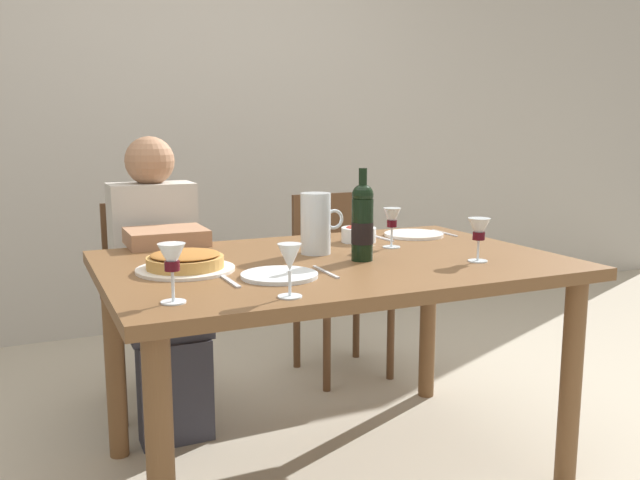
% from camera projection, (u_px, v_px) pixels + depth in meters
% --- Properties ---
extents(ground_plane, '(8.00, 8.00, 0.00)m').
position_uv_depth(ground_plane, '(332.00, 469.00, 2.34)').
color(ground_plane, '#B2A893').
extents(back_wall, '(8.00, 0.10, 2.80)m').
position_uv_depth(back_wall, '(187.00, 92.00, 3.89)').
color(back_wall, '#B2ADA3').
rests_on(back_wall, ground).
extents(dining_table, '(1.50, 1.00, 0.76)m').
position_uv_depth(dining_table, '(333.00, 286.00, 2.23)').
color(dining_table, brown).
rests_on(dining_table, ground).
extents(wine_bottle, '(0.07, 0.07, 0.30)m').
position_uv_depth(wine_bottle, '(362.00, 222.00, 2.17)').
color(wine_bottle, black).
rests_on(wine_bottle, dining_table).
extents(water_pitcher, '(0.16, 0.10, 0.21)m').
position_uv_depth(water_pitcher, '(316.00, 227.00, 2.29)').
color(water_pitcher, silver).
rests_on(water_pitcher, dining_table).
extents(baked_tart, '(0.30, 0.30, 0.06)m').
position_uv_depth(baked_tart, '(185.00, 262.00, 2.02)').
color(baked_tart, white).
rests_on(baked_tart, dining_table).
extents(salad_bowl, '(0.13, 0.13, 0.07)m').
position_uv_depth(salad_bowl, '(359.00, 233.00, 2.54)').
color(salad_bowl, silver).
rests_on(salad_bowl, dining_table).
extents(wine_glass_left_diner, '(0.07, 0.07, 0.15)m').
position_uv_depth(wine_glass_left_diner, '(392.00, 220.00, 2.41)').
color(wine_glass_left_diner, silver).
rests_on(wine_glass_left_diner, dining_table).
extents(wine_glass_right_diner, '(0.06, 0.06, 0.14)m').
position_uv_depth(wine_glass_right_diner, '(290.00, 260.00, 1.70)').
color(wine_glass_right_diner, silver).
rests_on(wine_glass_right_diner, dining_table).
extents(wine_glass_centre, '(0.07, 0.07, 0.15)m').
position_uv_depth(wine_glass_centre, '(172.00, 261.00, 1.64)').
color(wine_glass_centre, silver).
rests_on(wine_glass_centre, dining_table).
extents(wine_glass_spare, '(0.07, 0.07, 0.14)m').
position_uv_depth(wine_glass_spare, '(479.00, 231.00, 2.15)').
color(wine_glass_spare, silver).
rests_on(wine_glass_spare, dining_table).
extents(dinner_plate_left_setting, '(0.23, 0.23, 0.01)m').
position_uv_depth(dinner_plate_left_setting, '(279.00, 275.00, 1.94)').
color(dinner_plate_left_setting, silver).
rests_on(dinner_plate_left_setting, dining_table).
extents(dinner_plate_right_setting, '(0.24, 0.24, 0.01)m').
position_uv_depth(dinner_plate_right_setting, '(414.00, 235.00, 2.68)').
color(dinner_plate_right_setting, white).
rests_on(dinner_plate_right_setting, dining_table).
extents(fork_left_setting, '(0.02, 0.16, 0.00)m').
position_uv_depth(fork_left_setting, '(230.00, 281.00, 1.88)').
color(fork_left_setting, silver).
rests_on(fork_left_setting, dining_table).
extents(knife_left_setting, '(0.01, 0.18, 0.00)m').
position_uv_depth(knife_left_setting, '(326.00, 272.00, 2.00)').
color(knife_left_setting, silver).
rests_on(knife_left_setting, dining_table).
extents(knife_right_setting, '(0.01, 0.18, 0.00)m').
position_uv_depth(knife_right_setting, '(445.00, 233.00, 2.74)').
color(knife_right_setting, silver).
rests_on(knife_right_setting, dining_table).
extents(spoon_right_setting, '(0.02, 0.16, 0.00)m').
position_uv_depth(spoon_right_setting, '(382.00, 238.00, 2.62)').
color(spoon_right_setting, silver).
rests_on(spoon_right_setting, dining_table).
extents(chair_left, '(0.40, 0.40, 0.87)m').
position_uv_depth(chair_left, '(150.00, 289.00, 2.89)').
color(chair_left, brown).
rests_on(chair_left, ground).
extents(diner_left, '(0.34, 0.50, 1.16)m').
position_uv_depth(diner_left, '(160.00, 273.00, 2.66)').
color(diner_left, '#B7B2A8').
rests_on(diner_left, ground).
extents(chair_right, '(0.41, 0.41, 0.87)m').
position_uv_depth(chair_right, '(335.00, 271.00, 3.25)').
color(chair_right, brown).
rests_on(chair_right, ground).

